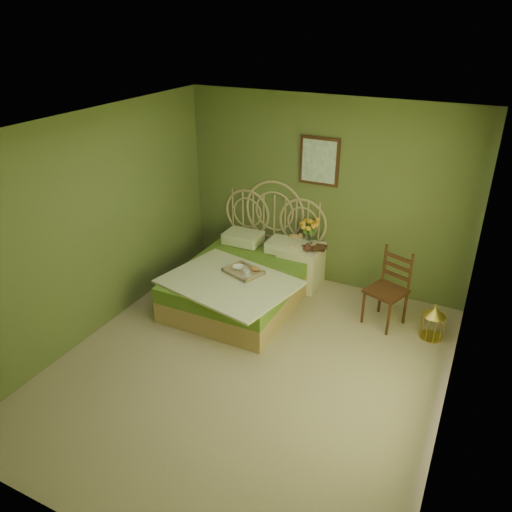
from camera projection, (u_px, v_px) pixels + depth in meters
The scene contains 14 objects.
floor at pixel (250, 367), 5.50m from camera, with size 4.50×4.50×0.00m, color tan.
ceiling at pixel (248, 129), 4.35m from camera, with size 4.50×4.50×0.00m, color silver.
wall_back at pixel (324, 194), 6.73m from camera, with size 4.00×4.00×0.00m, color #546635.
wall_left at pixel (94, 227), 5.71m from camera, with size 4.50×4.50×0.00m, color #546635.
wall_right at pixel (464, 310), 4.13m from camera, with size 4.50×4.50×0.00m, color #546635.
wall_art at pixel (319, 161), 6.55m from camera, with size 0.54×0.04×0.64m.
bed at pixel (245, 278), 6.69m from camera, with size 1.75×2.22×1.37m.
nightstand at pixel (302, 261), 7.01m from camera, with size 0.55×0.55×1.03m.
chair at pixel (388, 283), 6.11m from camera, with size 0.55×0.55×0.96m.
birdcage at pixel (433, 323), 5.91m from camera, with size 0.27×0.27×0.41m.
book_lower at pixel (315, 247), 6.84m from camera, with size 0.16×0.22×0.02m, color #381E0F.
book_upper at pixel (315, 246), 6.83m from camera, with size 0.16×0.22×0.02m, color #472819.
cereal_bowl at pixel (238, 268), 6.44m from camera, with size 0.15×0.15×0.04m, color white.
coffee_cup at pixel (247, 273), 6.27m from camera, with size 0.08×0.08×0.08m, color white.
Camera 1 is at (2.00, -3.90, 3.54)m, focal length 35.00 mm.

